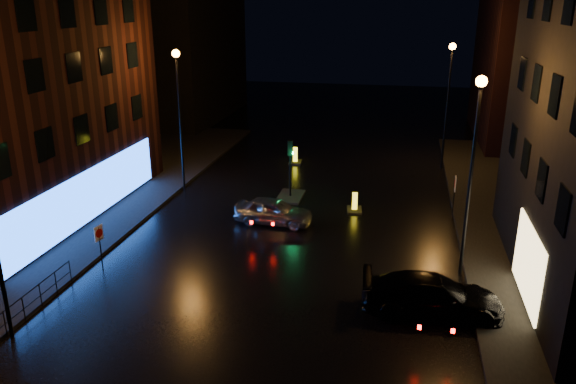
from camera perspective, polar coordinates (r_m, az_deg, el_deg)
name	(u,v)px	position (r m, az deg, el deg)	size (l,w,h in m)	color
ground	(245,331)	(20.48, -4.42, -13.90)	(120.00, 120.00, 0.00)	black
pavement_left	(33,217)	(32.87, -24.50, -2.32)	(12.00, 44.00, 0.15)	black
building_far_left	(181,43)	(55.70, -10.79, 14.61)	(8.00, 16.00, 14.00)	black
building_far_right	(535,66)	(49.73, 23.81, 11.68)	(8.00, 14.00, 12.00)	black
street_lamp_lfar	(179,99)	(33.48, -11.04, 9.23)	(0.44, 0.44, 8.37)	black
street_lamp_rnear	(474,148)	(23.29, 18.38, 4.30)	(0.44, 0.44, 8.37)	black
street_lamp_rfar	(449,87)	(38.94, 16.02, 10.21)	(0.44, 0.44, 8.37)	black
traffic_signal	(290,189)	(32.83, 0.24, 0.26)	(1.40, 2.40, 3.45)	black
guard_railing	(23,303)	(22.70, -25.36, -10.17)	(0.05, 6.04, 1.00)	black
silver_hatchback	(273,211)	(29.05, -1.48, -1.94)	(1.62, 4.02, 1.37)	#B8BBC1
dark_sedan	(432,296)	(21.70, 14.45, -10.16)	(2.10, 5.16, 1.50)	black
bollard_near	(355,207)	(31.10, 6.77, -1.51)	(0.94, 1.29, 1.05)	black
bollard_far	(295,159)	(39.87, 0.74, 3.32)	(0.95, 1.35, 1.13)	black
road_sign_left	(99,237)	(25.23, -18.63, -4.34)	(0.15, 0.49, 2.03)	black
road_sign_right	(455,187)	(30.65, 16.60, 0.45)	(0.10, 0.56, 2.31)	black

